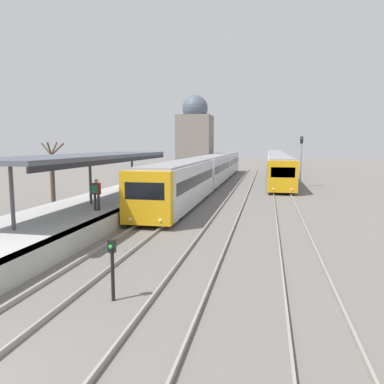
% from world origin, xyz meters
% --- Properties ---
extents(platform_canopy, '(4.00, 17.06, 2.89)m').
position_xyz_m(platform_canopy, '(-4.02, 15.47, 3.65)').
color(platform_canopy, '#4C515B').
rests_on(platform_canopy, station_platform).
extents(person_on_platform, '(0.40, 0.40, 1.66)m').
position_xyz_m(person_on_platform, '(-2.76, 13.51, 1.87)').
color(person_on_platform, '#2D2D33').
rests_on(person_on_platform, station_platform).
extents(train_near, '(2.69, 43.74, 3.13)m').
position_xyz_m(train_near, '(0.00, 35.04, 1.74)').
color(train_near, gold).
rests_on(train_near, ground_plane).
extents(train_far, '(2.59, 54.33, 3.10)m').
position_xyz_m(train_far, '(7.29, 55.02, 1.72)').
color(train_far, gold).
rests_on(train_far, ground_plane).
extents(signal_post_near, '(0.20, 0.21, 1.75)m').
position_xyz_m(signal_post_near, '(1.86, 4.83, 1.09)').
color(signal_post_near, black).
rests_on(signal_post_near, ground_plane).
extents(signal_mast_far, '(0.28, 0.29, 5.15)m').
position_xyz_m(signal_mast_far, '(9.34, 35.27, 3.23)').
color(signal_mast_far, gray).
rests_on(signal_mast_far, ground_plane).
extents(distant_domed_building, '(4.56, 4.56, 11.02)m').
position_xyz_m(distant_domed_building, '(-3.90, 46.51, 5.17)').
color(distant_domed_building, slate).
rests_on(distant_domed_building, ground_plane).
extents(bare_tree_background, '(2.08, 1.32, 4.52)m').
position_xyz_m(bare_tree_background, '(-9.25, 19.90, 2.10)').
color(bare_tree_background, '#4C3D2D').
rests_on(bare_tree_background, ground_plane).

